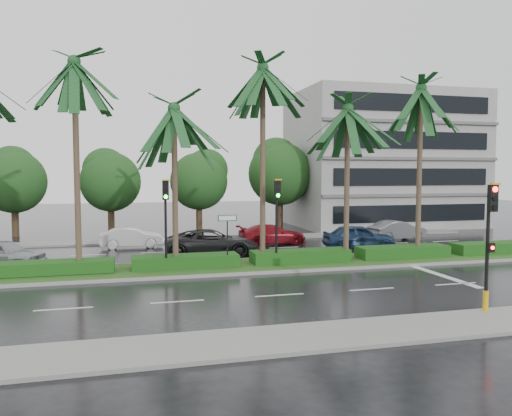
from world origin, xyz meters
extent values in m
plane|color=black|center=(0.00, 0.00, 0.00)|extent=(120.00, 120.00, 0.00)
cube|color=gray|center=(0.00, -10.20, 0.06)|extent=(40.00, 2.40, 0.12)
cube|color=gray|center=(0.00, 12.00, 0.06)|extent=(40.00, 2.00, 0.12)
cube|color=gray|center=(0.00, 1.00, 0.07)|extent=(36.00, 4.00, 0.14)
cube|color=#2E511B|center=(0.00, 1.00, 0.14)|extent=(35.60, 3.70, 0.02)
cube|color=#133F12|center=(-9.00, 1.00, 0.45)|extent=(5.20, 1.40, 0.60)
cube|color=#133F12|center=(-3.00, 1.00, 0.45)|extent=(5.20, 1.40, 0.60)
cube|color=#133F12|center=(3.00, 1.00, 0.45)|extent=(5.20, 1.40, 0.60)
cube|color=#133F12|center=(9.00, 1.00, 0.45)|extent=(5.20, 1.40, 0.60)
cube|color=#133F12|center=(15.00, 1.00, 0.45)|extent=(5.20, 1.40, 0.60)
cube|color=silver|center=(-12.00, 7.00, 0.01)|extent=(2.00, 0.12, 0.01)
cube|color=silver|center=(-8.00, -5.00, 0.01)|extent=(2.00, 0.12, 0.01)
cube|color=silver|center=(-8.00, 7.00, 0.01)|extent=(2.00, 0.12, 0.01)
cube|color=silver|center=(-4.00, -5.00, 0.01)|extent=(2.00, 0.12, 0.01)
cube|color=silver|center=(-4.00, 7.00, 0.01)|extent=(2.00, 0.12, 0.01)
cube|color=silver|center=(0.00, -5.00, 0.01)|extent=(2.00, 0.12, 0.01)
cube|color=silver|center=(0.00, 7.00, 0.01)|extent=(2.00, 0.12, 0.01)
cube|color=silver|center=(4.00, -5.00, 0.01)|extent=(2.00, 0.12, 0.01)
cube|color=silver|center=(4.00, 7.00, 0.01)|extent=(2.00, 0.12, 0.01)
cube|color=silver|center=(8.00, -5.00, 0.01)|extent=(2.00, 0.12, 0.01)
cube|color=silver|center=(8.00, 7.00, 0.01)|extent=(2.00, 0.12, 0.01)
cube|color=silver|center=(12.00, 7.00, 0.01)|extent=(2.00, 0.12, 0.01)
cube|color=silver|center=(16.00, 7.00, 0.01)|extent=(2.00, 0.12, 0.01)
cube|color=silver|center=(8.50, -3.00, 0.01)|extent=(0.40, 6.00, 0.01)
cylinder|color=#473828|center=(-8.00, 1.10, 5.03)|extent=(0.28, 0.28, 9.76)
cylinder|color=#473828|center=(-8.00, 1.10, 0.37)|extent=(0.40, 0.40, 0.44)
cylinder|color=#473828|center=(-3.50, 0.90, 4.03)|extent=(0.28, 0.28, 7.76)
cylinder|color=#473828|center=(-3.50, 0.90, 0.37)|extent=(0.40, 0.40, 0.44)
cylinder|color=#473828|center=(1.00, 1.20, 5.14)|extent=(0.28, 0.28, 9.98)
cylinder|color=#473828|center=(1.00, 1.20, 0.37)|extent=(0.40, 0.40, 0.44)
cylinder|color=#473828|center=(5.50, 0.80, 4.17)|extent=(0.28, 0.28, 8.04)
cylinder|color=#473828|center=(5.50, 0.80, 0.37)|extent=(0.40, 0.40, 0.44)
cylinder|color=#473828|center=(10.00, 1.10, 4.81)|extent=(0.28, 0.28, 9.33)
cylinder|color=#473828|center=(10.00, 1.10, 0.37)|extent=(0.40, 0.40, 0.44)
cylinder|color=black|center=(6.00, -9.30, 1.82)|extent=(0.12, 0.12, 3.40)
cube|color=black|center=(6.00, -9.48, 3.97)|extent=(0.30, 0.18, 0.90)
cube|color=gold|center=(6.00, -9.60, 4.45)|extent=(0.34, 0.12, 0.06)
cylinder|color=#FF0C05|center=(6.00, -9.58, 4.27)|extent=(0.18, 0.04, 0.18)
cylinder|color=black|center=(6.00, -9.58, 3.97)|extent=(0.18, 0.04, 0.18)
cylinder|color=black|center=(6.00, -9.58, 3.67)|extent=(0.18, 0.04, 0.18)
cylinder|color=gold|center=(6.00, -9.30, 0.47)|extent=(0.18, 0.18, 0.70)
cube|color=black|center=(6.00, -9.46, 2.32)|extent=(0.22, 0.16, 0.32)
cylinder|color=#FF0C05|center=(6.00, -9.55, 2.32)|extent=(0.12, 0.03, 0.12)
cylinder|color=black|center=(-4.00, 0.40, 1.85)|extent=(0.12, 0.12, 3.40)
cube|color=black|center=(-4.00, 0.22, 4.00)|extent=(0.30, 0.18, 0.90)
cube|color=gold|center=(-4.00, 0.10, 4.48)|extent=(0.34, 0.12, 0.06)
cylinder|color=black|center=(-4.00, 0.12, 4.30)|extent=(0.18, 0.04, 0.18)
cylinder|color=black|center=(-4.00, 0.12, 4.00)|extent=(0.18, 0.04, 0.18)
cylinder|color=#0CE519|center=(-4.00, 0.12, 3.70)|extent=(0.18, 0.04, 0.18)
cylinder|color=black|center=(1.50, 0.40, 1.85)|extent=(0.12, 0.12, 3.40)
cube|color=black|center=(1.50, 0.22, 4.00)|extent=(0.30, 0.18, 0.90)
cube|color=gold|center=(1.50, 0.10, 4.48)|extent=(0.34, 0.12, 0.06)
cylinder|color=black|center=(1.50, 0.12, 4.30)|extent=(0.18, 0.04, 0.18)
cylinder|color=black|center=(1.50, 0.12, 4.00)|extent=(0.18, 0.04, 0.18)
cylinder|color=#0CE519|center=(1.50, 0.12, 3.70)|extent=(0.18, 0.04, 0.18)
cylinder|color=black|center=(-1.00, 0.50, 1.45)|extent=(0.06, 0.06, 2.60)
cube|color=#0C5926|center=(-1.00, 0.47, 2.60)|extent=(0.95, 0.04, 0.30)
cube|color=white|center=(-1.00, 0.45, 2.60)|extent=(0.85, 0.01, 0.22)
cylinder|color=#39241A|center=(-14.00, 17.50, 1.16)|extent=(0.52, 0.52, 2.32)
sphere|color=#1C3B16|center=(-14.00, 17.50, 4.17)|extent=(4.76, 4.76, 4.76)
sphere|color=#1C3B16|center=(-14.00, 17.80, 5.09)|extent=(3.57, 3.57, 3.57)
cylinder|color=#39241A|center=(-7.00, 17.50, 1.15)|extent=(0.52, 0.52, 2.29)
sphere|color=#1C3B16|center=(-7.00, 17.50, 4.12)|extent=(4.71, 4.71, 4.71)
sphere|color=#1C3B16|center=(-7.00, 17.80, 5.04)|extent=(3.53, 3.53, 3.53)
cylinder|color=#39241A|center=(0.00, 17.50, 1.15)|extent=(0.52, 0.52, 2.30)
sphere|color=#1C3B16|center=(0.00, 17.50, 4.14)|extent=(4.73, 4.73, 4.73)
sphere|color=#1C3B16|center=(0.00, 17.80, 5.06)|extent=(3.55, 3.55, 3.55)
cylinder|color=#39241A|center=(7.00, 17.50, 1.32)|extent=(0.52, 0.52, 2.65)
sphere|color=#1C3B16|center=(7.00, 17.50, 4.77)|extent=(5.45, 5.45, 5.45)
sphere|color=#1C3B16|center=(7.00, 17.80, 5.82)|extent=(4.08, 4.08, 4.08)
cylinder|color=#39241A|center=(14.00, 17.50, 1.27)|extent=(0.52, 0.52, 2.53)
sphere|color=#1C3B16|center=(14.00, 17.50, 4.56)|extent=(5.21, 5.21, 5.21)
sphere|color=#1C3B16|center=(14.00, 17.80, 5.58)|extent=(3.91, 3.91, 3.91)
cube|color=gray|center=(17.00, 18.00, 6.00)|extent=(16.00, 10.00, 12.00)
imported|color=#A2A4A9|center=(-11.90, 4.00, 0.72)|extent=(3.26, 4.57, 1.44)
imported|color=silver|center=(-5.50, 9.40, 0.66)|extent=(1.46, 4.05, 1.33)
imported|color=black|center=(-1.00, 5.19, 0.76)|extent=(3.26, 5.74, 1.51)
imported|color=maroon|center=(3.66, 8.55, 0.67)|extent=(2.09, 4.73, 1.35)
imported|color=#192D4C|center=(8.50, 5.40, 0.77)|extent=(2.39, 4.72, 1.54)
imported|color=#525457|center=(13.00, 8.42, 0.70)|extent=(2.08, 4.44, 1.41)
camera|label=1|loc=(-5.75, -23.49, 4.80)|focal=35.00mm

